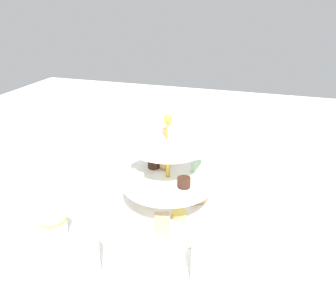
% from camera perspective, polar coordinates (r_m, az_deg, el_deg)
% --- Properties ---
extents(ground_plane, '(2.40, 2.40, 0.00)m').
position_cam_1_polar(ground_plane, '(0.80, 0.00, -12.09)').
color(ground_plane, silver).
extents(tiered_serving_stand, '(0.28, 0.28, 0.26)m').
position_cam_1_polar(tiered_serving_stand, '(0.76, 0.04, -7.32)').
color(tiered_serving_stand, white).
rests_on(tiered_serving_stand, ground_plane).
extents(water_glass_tall_right, '(0.07, 0.07, 0.12)m').
position_cam_1_polar(water_glass_tall_right, '(0.99, -0.24, -0.53)').
color(water_glass_tall_right, silver).
rests_on(water_glass_tall_right, ground_plane).
extents(water_glass_short_left, '(0.06, 0.06, 0.08)m').
position_cam_1_polar(water_glass_short_left, '(0.65, -15.25, -19.39)').
color(water_glass_short_left, silver).
rests_on(water_glass_short_left, ground_plane).
extents(teacup_with_saucer, '(0.09, 0.09, 0.05)m').
position_cam_1_polar(teacup_with_saucer, '(0.76, -19.95, -13.99)').
color(teacup_with_saucer, white).
rests_on(teacup_with_saucer, ground_plane).
extents(butter_knife_left, '(0.12, 0.14, 0.00)m').
position_cam_1_polar(butter_knife_left, '(0.90, 19.70, -9.14)').
color(butter_knife_left, silver).
rests_on(butter_knife_left, ground_plane).
extents(butter_knife_right, '(0.05, 0.17, 0.00)m').
position_cam_1_polar(butter_knife_right, '(0.95, -16.81, -6.68)').
color(butter_knife_right, silver).
rests_on(butter_knife_right, ground_plane).
extents(water_glass_mid_back, '(0.06, 0.06, 0.08)m').
position_cam_1_polar(water_glass_mid_back, '(0.62, 7.13, -21.09)').
color(water_glass_mid_back, silver).
rests_on(water_glass_mid_back, ground_plane).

